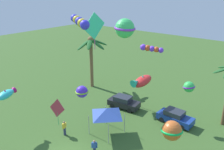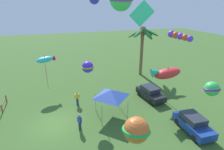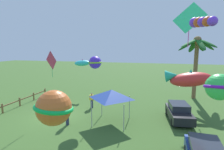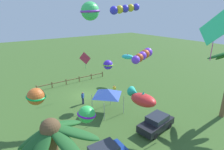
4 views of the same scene
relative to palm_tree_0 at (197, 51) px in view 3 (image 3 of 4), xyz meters
name	(u,v)px [view 3 (image 3 of 4)]	position (x,y,z in m)	size (l,w,h in m)	color
ground_plane	(56,116)	(9.68, -13.55, -5.93)	(120.00, 120.00, 0.00)	#3D6028
palm_tree_0	(197,51)	(0.00, 0.00, 0.00)	(4.41, 4.49, 7.66)	brown
rail_fence	(11,104)	(9.28, -18.85, -5.35)	(11.41, 0.12, 0.95)	brown
parked_car_0	(179,112)	(7.81, -2.54, -5.18)	(4.09, 2.20, 1.51)	black
spectator_0	(67,115)	(11.17, -11.49, -5.12)	(0.46, 0.41, 1.59)	#2D3351
spectator_1	(92,100)	(6.64, -11.09, -5.12)	(0.26, 0.55, 1.59)	#2D3351
festival_tent	(112,94)	(9.75, -8.10, -3.46)	(2.86, 2.86, 2.85)	#9E9EA3
kite_tube_0	(202,22)	(10.82, -1.83, 2.01)	(2.47, 1.31, 0.82)	#7538F0
kite_ball_1	(54,108)	(17.06, -8.82, -2.26)	(2.47, 2.47, 1.58)	#D46226
kite_ball_4	(95,62)	(8.35, -10.04, -0.97)	(1.74, 1.74, 1.15)	#4D29D5
kite_ball_5	(219,87)	(15.52, -1.88, -1.26)	(1.33, 1.33, 1.12)	green
kite_diamond_6	(52,61)	(9.43, -13.83, -0.81)	(1.71, 0.13, 2.39)	#B92D45
kite_diamond_7	(190,18)	(2.02, -1.35, 3.51)	(0.75, 3.49, 4.84)	#38ED97
kite_fish_8	(188,79)	(10.17, -2.35, -1.83)	(1.71, 3.35, 1.48)	red
kite_fish_9	(83,63)	(1.79, -14.08, -1.67)	(1.70, 2.45, 0.96)	#30C6C9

